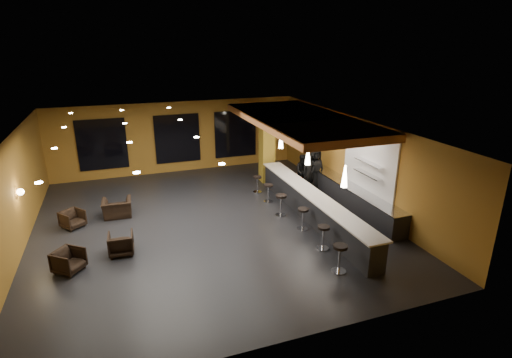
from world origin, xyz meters
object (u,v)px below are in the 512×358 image
object	(u,v)px
staff_c	(315,169)
armchair_d	(117,208)
staff_a	(308,174)
bar_stool_4	(268,191)
pendant_0	(345,176)
bar_stool_3	(281,202)
prep_counter	(351,197)
armchair_b	(121,243)
bar_stool_0	(340,255)
bar_stool_1	(323,234)
bar_stool_5	(257,182)
column	(267,145)
bar_counter	(312,207)
bar_stool_2	(303,216)
pendant_2	(281,140)
staff_b	(303,171)
pendant_1	(308,155)
armchair_c	(73,219)

from	to	relation	value
staff_c	armchair_d	size ratio (longest dim) A/B	1.79
staff_a	bar_stool_4	bearing A→B (deg)	176.68
pendant_0	armchair_d	world-z (taller)	pendant_0
staff_c	bar_stool_3	distance (m)	3.34
prep_counter	pendant_0	world-z (taller)	pendant_0
armchair_b	bar_stool_0	size ratio (longest dim) A/B	0.89
bar_stool_1	bar_stool_5	size ratio (longest dim) A/B	1.07
column	bar_stool_4	xyz separation A→B (m)	(-0.88, -2.46, -1.26)
prep_counter	bar_stool_4	distance (m)	3.32
bar_counter	bar_stool_2	size ratio (longest dim) A/B	10.15
bar_stool_0	bar_stool_1	size ratio (longest dim) A/B	1.07
bar_stool_2	pendant_2	bearing A→B (deg)	79.64
bar_counter	pendant_2	distance (m)	3.52
bar_stool_2	bar_stool_4	xyz separation A→B (m)	(-0.22, 2.75, -0.02)
armchair_b	bar_stool_0	xyz separation A→B (m)	(5.84, -3.20, 0.20)
staff_a	bar_stool_5	world-z (taller)	staff_a
pendant_0	staff_a	world-z (taller)	pendant_0
column	staff_b	xyz separation A→B (m)	(1.19, -1.39, -0.98)
pendant_2	armchair_d	world-z (taller)	pendant_2
bar_stool_1	bar_stool_3	bearing A→B (deg)	95.19
armchair_d	bar_stool_5	size ratio (longest dim) A/B	1.41
armchair_d	staff_a	bearing A→B (deg)	-178.44
pendant_1	staff_c	xyz separation A→B (m)	(1.60, 2.37, -1.42)
bar_stool_1	staff_a	bearing A→B (deg)	68.85
bar_counter	prep_counter	bearing A→B (deg)	14.04
pendant_0	bar_stool_0	world-z (taller)	pendant_0
pendant_2	bar_stool_3	world-z (taller)	pendant_2
bar_stool_4	bar_stool_5	world-z (taller)	bar_stool_4
armchair_b	bar_stool_3	xyz separation A→B (m)	(5.80, 0.94, 0.19)
prep_counter	bar_stool_4	bearing A→B (deg)	150.31
bar_stool_3	bar_stool_4	xyz separation A→B (m)	(0.05, 1.43, -0.05)
pendant_0	armchair_c	xyz separation A→B (m)	(-8.28, 4.29, -2.03)
pendant_1	armchair_c	xyz separation A→B (m)	(-8.28, 1.79, -2.03)
prep_counter	bar_stool_3	world-z (taller)	prep_counter
bar_stool_0	bar_stool_2	bearing A→B (deg)	85.42
armchair_b	bar_stool_1	size ratio (longest dim) A/B	0.95
armchair_b	armchair_d	world-z (taller)	armchair_b
bar_stool_3	staff_b	bearing A→B (deg)	49.57
bar_stool_5	bar_stool_2	bearing A→B (deg)	-86.02
pendant_1	column	bearing A→B (deg)	90.00
bar_stool_3	bar_stool_4	world-z (taller)	bar_stool_3
bar_stool_5	staff_a	bearing A→B (deg)	-21.16
bar_counter	bar_stool_0	distance (m)	3.54
bar_stool_2	bar_stool_3	xyz separation A→B (m)	(-0.27, 1.32, 0.03)
bar_counter	bar_stool_2	distance (m)	0.89
bar_stool_5	armchair_b	bearing A→B (deg)	-148.51
bar_counter	bar_stool_3	size ratio (longest dim) A/B	9.53
armchair_b	armchair_c	world-z (taller)	armchair_b
bar_stool_4	bar_counter	bearing A→B (deg)	-67.66
bar_stool_4	pendant_2	bearing A→B (deg)	44.25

